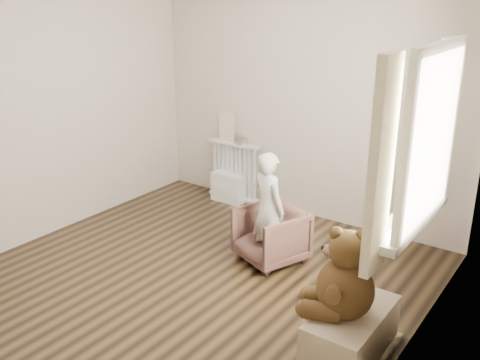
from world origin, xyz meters
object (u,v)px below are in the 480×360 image
Objects in this scene: armchair at (271,235)px; teddy_bear at (346,271)px; toy_bench at (351,331)px; radiator at (234,168)px; child at (268,208)px; plush_cat at (420,192)px; toy_vanity at (231,178)px.

teddy_bear reaches higher than armchair.
toy_bench is at bearing 43.30° from teddy_bear.
child is (1.16, -1.08, 0.14)m from radiator.
radiator is at bearing 140.81° from plush_cat.
radiator is 0.67× the size of child.
child is at bearing -41.47° from toy_vanity.
plush_cat reaches higher than teddy_bear.
armchair is 1.51m from plush_cat.
toy_vanity is at bearing -129.18° from radiator.
radiator is 0.93× the size of toy_bench.
teddy_bear is at bearing -17.89° from armchair.
toy_vanity is 2.99m from toy_bench.
child is 1.43m from teddy_bear.
toy_vanity is 1.02× the size of teddy_bear.
radiator is at bearing 141.28° from toy_bench.
radiator is 1.26× the size of armchair.
toy_vanity is 2.83m from plush_cat.
radiator is 3.00m from toy_bench.
toy_vanity is 0.83× the size of toy_bench.
teddy_bear is at bearing -116.59° from toy_bench.
radiator is 1.59m from child.
child is 1.39m from plush_cat.
child reaches higher than radiator.
radiator is at bearing -22.03° from child.
toy_vanity is at bearing 142.02° from toy_bench.
plush_cat is at bearing 15.20° from armchair.
child reaches higher than teddy_bear.
child is at bearing -69.16° from armchair.
teddy_bear reaches higher than toy_vanity.
radiator is 1.14× the size of teddy_bear.
child reaches higher than toy_bench.
plush_cat is at bearing -24.32° from toy_vanity.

